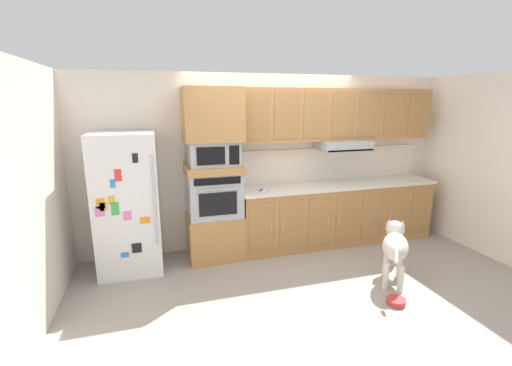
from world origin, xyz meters
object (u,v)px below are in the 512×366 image
at_px(refrigerator, 127,203).
at_px(built_in_oven, 214,194).
at_px(dog, 395,245).
at_px(dog_food_bowl, 396,301).
at_px(screwdriver, 262,190).
at_px(microwave, 213,153).

bearing_deg(refrigerator, built_in_oven, 3.50).
bearing_deg(dog, built_in_oven, 92.49).
height_order(refrigerator, dog_food_bowl, refrigerator).
xyz_separation_m(refrigerator, dog, (3.04, -1.22, -0.42)).
bearing_deg(dog_food_bowl, built_in_oven, 133.24).
bearing_deg(screwdriver, built_in_oven, 170.97).
xyz_separation_m(screwdriver, dog, (1.30, -1.19, -0.47)).
bearing_deg(built_in_oven, screwdriver, -9.03).
relative_size(refrigerator, built_in_oven, 2.51).
height_order(refrigerator, microwave, refrigerator).
bearing_deg(refrigerator, dog, -21.88).
xyz_separation_m(built_in_oven, dog_food_bowl, (1.64, -1.75, -0.87)).
xyz_separation_m(refrigerator, microwave, (1.11, 0.07, 0.58)).
relative_size(refrigerator, dog, 2.16).
height_order(refrigerator, dog, refrigerator).
bearing_deg(dog_food_bowl, microwave, 133.24).
height_order(built_in_oven, screwdriver, built_in_oven).
bearing_deg(screwdriver, refrigerator, 178.89).
bearing_deg(refrigerator, dog_food_bowl, -31.40).
bearing_deg(built_in_oven, microwave, -0.77).
distance_m(built_in_oven, screwdriver, 0.65).
distance_m(refrigerator, dog_food_bowl, 3.33).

